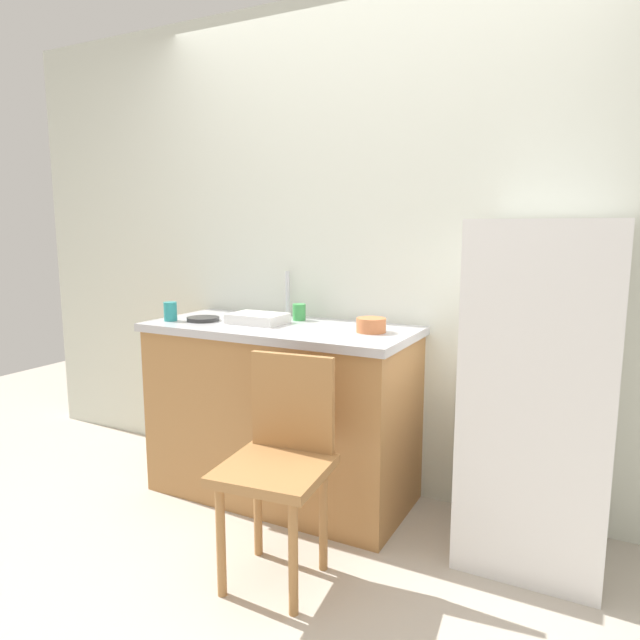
# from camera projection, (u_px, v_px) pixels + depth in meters

# --- Properties ---
(ground_plane) EXTENTS (8.00, 8.00, 0.00)m
(ground_plane) POSITION_uv_depth(u_px,v_px,m) (278.00, 578.00, 2.29)
(ground_plane) COLOR #BCB2A3
(back_wall) EXTENTS (4.80, 0.10, 2.56)m
(back_wall) POSITION_uv_depth(u_px,v_px,m) (376.00, 250.00, 2.96)
(back_wall) COLOR silver
(back_wall) RESTS_ON ground_plane
(cabinet_base) EXTENTS (1.33, 0.60, 0.87)m
(cabinet_base) POSITION_uv_depth(u_px,v_px,m) (282.00, 414.00, 2.96)
(cabinet_base) COLOR #A87542
(cabinet_base) RESTS_ON ground_plane
(countertop) EXTENTS (1.37, 0.64, 0.04)m
(countertop) POSITION_uv_depth(u_px,v_px,m) (281.00, 329.00, 2.89)
(countertop) COLOR #B7B7BC
(countertop) RESTS_ON cabinet_base
(faucet) EXTENTS (0.02, 0.02, 0.25)m
(faucet) POSITION_uv_depth(u_px,v_px,m) (288.00, 294.00, 3.13)
(faucet) COLOR #B7B7BC
(faucet) RESTS_ON countertop
(refrigerator) EXTENTS (0.57, 0.56, 1.43)m
(refrigerator) POSITION_uv_depth(u_px,v_px,m) (541.00, 394.00, 2.36)
(refrigerator) COLOR white
(refrigerator) RESTS_ON ground_plane
(chair) EXTENTS (0.44, 0.44, 0.89)m
(chair) POSITION_uv_depth(u_px,v_px,m) (280.00, 457.00, 2.25)
(chair) COLOR #A87542
(chair) RESTS_ON ground_plane
(dish_tray) EXTENTS (0.28, 0.20, 0.05)m
(dish_tray) POSITION_uv_depth(u_px,v_px,m) (258.00, 318.00, 2.93)
(dish_tray) COLOR white
(dish_tray) RESTS_ON countertop
(terracotta_bowl) EXTENTS (0.14, 0.14, 0.07)m
(terracotta_bowl) POSITION_uv_depth(u_px,v_px,m) (371.00, 325.00, 2.67)
(terracotta_bowl) COLOR #C67042
(terracotta_bowl) RESTS_ON countertop
(hotplate) EXTENTS (0.17, 0.17, 0.02)m
(hotplate) POSITION_uv_depth(u_px,v_px,m) (203.00, 319.00, 3.00)
(hotplate) COLOR #2D2D2D
(hotplate) RESTS_ON countertop
(cup_teal) EXTENTS (0.07, 0.07, 0.10)m
(cup_teal) POSITION_uv_depth(u_px,v_px,m) (170.00, 311.00, 3.00)
(cup_teal) COLOR teal
(cup_teal) RESTS_ON countertop
(cup_green) EXTENTS (0.07, 0.07, 0.09)m
(cup_green) POSITION_uv_depth(u_px,v_px,m) (299.00, 312.00, 3.02)
(cup_green) COLOR green
(cup_green) RESTS_ON countertop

